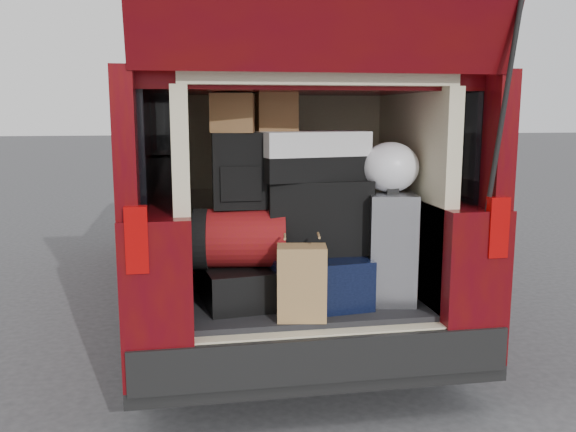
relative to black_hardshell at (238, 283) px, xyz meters
name	(u,v)px	position (x,y,z in m)	size (l,w,h in m)	color
ground	(310,404)	(0.37, -0.17, -0.65)	(80.00, 80.00, 0.00)	#333335
minivan	(264,194)	(0.37, 1.68, 0.26)	(1.90, 5.35, 2.77)	black
load_floor	(301,338)	(0.37, 0.10, -0.38)	(1.24, 1.05, 0.55)	black
black_hardshell	(238,283)	(0.00, 0.00, 0.00)	(0.38, 0.52, 0.21)	black
navy_hardshell	(312,276)	(0.40, -0.03, 0.03)	(0.50, 0.61, 0.27)	black
silver_roller	(389,246)	(0.83, -0.08, 0.19)	(0.25, 0.40, 0.60)	silver
kraft_bag	(302,283)	(0.29, -0.34, 0.08)	(0.24, 0.15, 0.38)	tan
red_duffel	(240,238)	(0.01, -0.04, 0.26)	(0.48, 0.31, 0.31)	maroon
black_soft_case	(316,216)	(0.44, 0.00, 0.36)	(0.56, 0.33, 0.40)	black
backpack	(239,171)	(0.01, -0.02, 0.62)	(0.28, 0.17, 0.40)	black
twotone_duffel	(311,155)	(0.40, 0.00, 0.69)	(0.58, 0.30, 0.26)	silver
grocery_sack_lower	(233,113)	(-0.02, -0.01, 0.92)	(0.22, 0.18, 0.20)	brown
grocery_sack_upper	(276,111)	(0.22, 0.09, 0.93)	(0.21, 0.18, 0.21)	brown
plastic_bag_right	(390,167)	(0.82, -0.08, 0.63)	(0.31, 0.29, 0.27)	white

